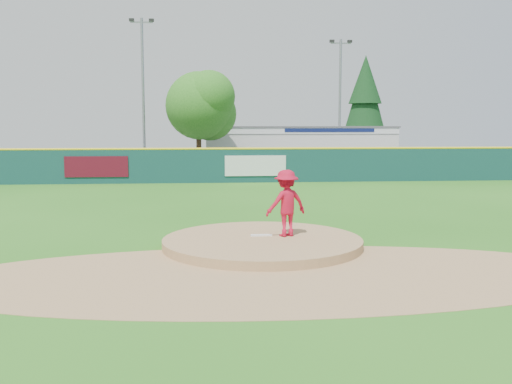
{
  "coord_description": "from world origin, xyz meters",
  "views": [
    {
      "loc": [
        -1.54,
        -15.4,
        3.33
      ],
      "look_at": [
        0.0,
        2.0,
        1.3
      ],
      "focal_mm": 40.0,
      "sensor_mm": 36.0,
      "label": 1
    }
  ],
  "objects": [
    {
      "name": "light_pole_left",
      "position": [
        -6.0,
        27.0,
        6.05
      ],
      "size": [
        1.75,
        0.25,
        11.0
      ],
      "color": "gray",
      "rests_on": "ground"
    },
    {
      "name": "pitchers_mound",
      "position": [
        0.0,
        0.0,
        0.0
      ],
      "size": [
        5.5,
        5.5,
        0.5
      ],
      "primitive_type": "cylinder",
      "color": "#9E774C",
      "rests_on": "ground"
    },
    {
      "name": "pool_building_grp",
      "position": [
        6.0,
        31.99,
        1.66
      ],
      "size": [
        15.2,
        8.2,
        3.31
      ],
      "color": "silver",
      "rests_on": "ground"
    },
    {
      "name": "conifer_tree",
      "position": [
        13.0,
        36.0,
        5.54
      ],
      "size": [
        4.4,
        4.4,
        9.5
      ],
      "color": "#382314",
      "rests_on": "ground"
    },
    {
      "name": "ground",
      "position": [
        0.0,
        0.0,
        0.0
      ],
      "size": [
        120.0,
        120.0,
        0.0
      ],
      "primitive_type": "plane",
      "color": "#286B19",
      "rests_on": "ground"
    },
    {
      "name": "parking_lot",
      "position": [
        0.0,
        27.0,
        0.01
      ],
      "size": [
        44.0,
        16.0,
        0.02
      ],
      "primitive_type": "cube",
      "color": "#38383A",
      "rests_on": "ground"
    },
    {
      "name": "playground_slide",
      "position": [
        -11.11,
        21.79,
        0.68
      ],
      "size": [
        0.86,
        2.43,
        1.34
      ],
      "color": "#1B2DE9",
      "rests_on": "ground"
    },
    {
      "name": "outfield_fence",
      "position": [
        0.0,
        18.0,
        1.09
      ],
      "size": [
        40.0,
        0.14,
        2.07
      ],
      "color": "#123B3A",
      "rests_on": "ground"
    },
    {
      "name": "light_pole_right",
      "position": [
        9.0,
        29.0,
        5.54
      ],
      "size": [
        1.75,
        0.25,
        10.0
      ],
      "color": "gray",
      "rests_on": "ground"
    },
    {
      "name": "van",
      "position": [
        -1.1,
        24.22,
        0.79
      ],
      "size": [
        5.79,
        3.16,
        1.54
      ],
      "primitive_type": "imported",
      "rotation": [
        0.0,
        0.0,
        1.46
      ],
      "color": "white",
      "rests_on": "parking_lot"
    },
    {
      "name": "deciduous_tree",
      "position": [
        -2.0,
        25.0,
        4.55
      ],
      "size": [
        5.6,
        5.6,
        7.36
      ],
      "color": "#382314",
      "rests_on": "ground"
    },
    {
      "name": "infield_dirt_arc",
      "position": [
        0.0,
        -3.0,
        0.01
      ],
      "size": [
        15.4,
        15.4,
        0.01
      ],
      "primitive_type": "cylinder",
      "color": "#9E774C",
      "rests_on": "ground"
    },
    {
      "name": "pitching_rubber",
      "position": [
        0.0,
        0.3,
        0.27
      ],
      "size": [
        0.6,
        0.15,
        0.04
      ],
      "primitive_type": "cube",
      "color": "white",
      "rests_on": "pitchers_mound"
    },
    {
      "name": "pitcher",
      "position": [
        0.69,
        0.24,
        1.18
      ],
      "size": [
        1.37,
        1.08,
        1.87
      ],
      "primitive_type": "imported",
      "rotation": [
        0.0,
        0.0,
        3.51
      ],
      "color": "#B80F2B",
      "rests_on": "pitchers_mound"
    },
    {
      "name": "fence_banners",
      "position": [
        -3.2,
        17.92,
        1.0
      ],
      "size": [
        12.78,
        0.04,
        1.2
      ],
      "color": "#560C1B",
      "rests_on": "ground"
    }
  ]
}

